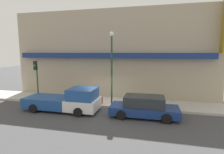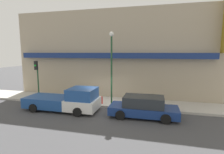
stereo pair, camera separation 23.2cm
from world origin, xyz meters
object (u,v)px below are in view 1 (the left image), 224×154
(street_lamp, at_px, (112,60))
(pickup_truck, at_px, (67,101))
(parked_car, at_px, (144,107))
(traffic_light, at_px, (36,73))
(fire_hydrant, at_px, (102,100))

(street_lamp, bearing_deg, pickup_truck, -150.83)
(parked_car, bearing_deg, traffic_light, 170.54)
(pickup_truck, distance_m, parked_car, 5.86)
(parked_car, relative_size, traffic_light, 1.33)
(street_lamp, bearing_deg, traffic_light, 179.52)
(pickup_truck, xyz_separation_m, parked_car, (5.85, 0.00, -0.07))
(fire_hydrant, xyz_separation_m, traffic_light, (-6.14, 0.04, 2.11))
(traffic_light, bearing_deg, parked_car, -10.51)
(pickup_truck, relative_size, street_lamp, 0.98)
(parked_car, distance_m, traffic_light, 10.09)
(traffic_light, bearing_deg, fire_hydrant, -0.36)
(traffic_light, bearing_deg, street_lamp, -0.48)
(street_lamp, height_order, traffic_light, street_lamp)
(fire_hydrant, bearing_deg, parked_car, -26.14)
(fire_hydrant, bearing_deg, street_lamp, -1.28)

